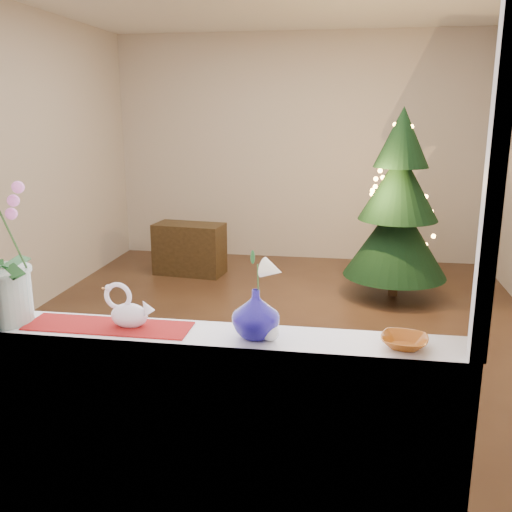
{
  "coord_description": "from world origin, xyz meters",
  "views": [
    {
      "loc": [
        0.6,
        -4.49,
        1.8
      ],
      "look_at": [
        0.09,
        -1.4,
        1.0
      ],
      "focal_mm": 40.0,
      "sensor_mm": 36.0,
      "label": 1
    }
  ],
  "objects_px": {
    "swan": "(129,306)",
    "side_table": "(190,249)",
    "blue_vase": "(256,310)",
    "paperweight": "(270,332)",
    "amber_dish": "(404,342)",
    "xmas_tree": "(398,205)"
  },
  "relations": [
    {
      "from": "swan",
      "to": "paperweight",
      "type": "xyz_separation_m",
      "value": [
        0.6,
        -0.05,
        -0.06
      ]
    },
    {
      "from": "swan",
      "to": "side_table",
      "type": "xyz_separation_m",
      "value": [
        -0.86,
        3.91,
        -0.72
      ]
    },
    {
      "from": "swan",
      "to": "xmas_tree",
      "type": "distance_m",
      "value": 3.72
    },
    {
      "from": "side_table",
      "to": "xmas_tree",
      "type": "bearing_deg",
      "value": -4.67
    },
    {
      "from": "paperweight",
      "to": "amber_dish",
      "type": "bearing_deg",
      "value": 2.38
    },
    {
      "from": "xmas_tree",
      "to": "side_table",
      "type": "distance_m",
      "value": 2.36
    },
    {
      "from": "blue_vase",
      "to": "amber_dish",
      "type": "height_order",
      "value": "blue_vase"
    },
    {
      "from": "paperweight",
      "to": "amber_dish",
      "type": "relative_size",
      "value": 0.47
    },
    {
      "from": "paperweight",
      "to": "xmas_tree",
      "type": "xyz_separation_m",
      "value": [
        0.76,
        3.51,
        -0.03
      ]
    },
    {
      "from": "paperweight",
      "to": "amber_dish",
      "type": "distance_m",
      "value": 0.52
    },
    {
      "from": "paperweight",
      "to": "side_table",
      "type": "distance_m",
      "value": 4.28
    },
    {
      "from": "swan",
      "to": "amber_dish",
      "type": "bearing_deg",
      "value": 6.43
    },
    {
      "from": "side_table",
      "to": "amber_dish",
      "type": "bearing_deg",
      "value": -56.55
    },
    {
      "from": "paperweight",
      "to": "amber_dish",
      "type": "xyz_separation_m",
      "value": [
        0.52,
        0.02,
        -0.02
      ]
    },
    {
      "from": "swan",
      "to": "xmas_tree",
      "type": "xyz_separation_m",
      "value": [
        1.37,
        3.46,
        -0.09
      ]
    },
    {
      "from": "paperweight",
      "to": "xmas_tree",
      "type": "relative_size",
      "value": 0.04
    },
    {
      "from": "paperweight",
      "to": "swan",
      "type": "bearing_deg",
      "value": 174.99
    },
    {
      "from": "blue_vase",
      "to": "xmas_tree",
      "type": "xyz_separation_m",
      "value": [
        0.83,
        3.48,
        -0.11
      ]
    },
    {
      "from": "side_table",
      "to": "paperweight",
      "type": "bearing_deg",
      "value": -62.97
    },
    {
      "from": "swan",
      "to": "blue_vase",
      "type": "xyz_separation_m",
      "value": [
        0.54,
        -0.02,
        0.02
      ]
    },
    {
      "from": "paperweight",
      "to": "side_table",
      "type": "xyz_separation_m",
      "value": [
        -1.46,
        3.96,
        -0.67
      ]
    },
    {
      "from": "swan",
      "to": "blue_vase",
      "type": "bearing_deg",
      "value": 5.57
    }
  ]
}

